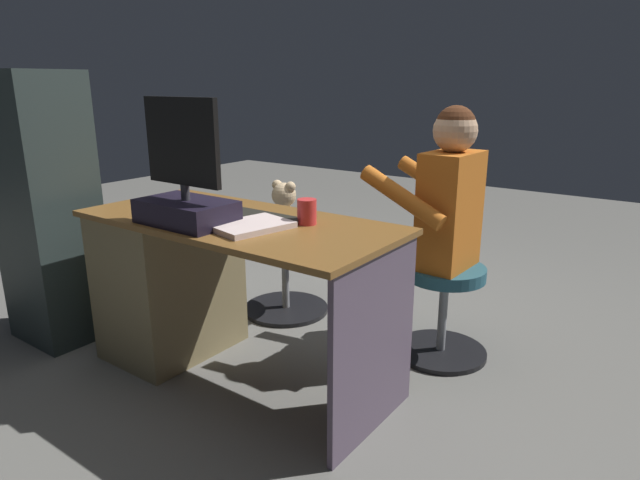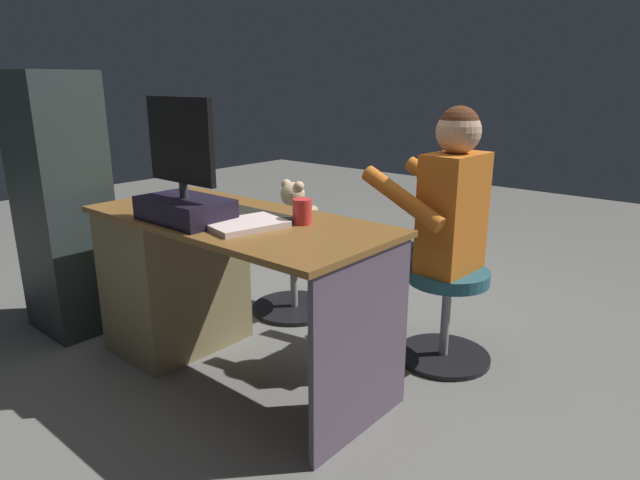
% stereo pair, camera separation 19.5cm
% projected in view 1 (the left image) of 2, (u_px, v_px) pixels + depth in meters
% --- Properties ---
extents(ground_plane, '(10.00, 10.00, 0.00)m').
position_uv_depth(ground_plane, '(293.00, 345.00, 2.83)').
color(ground_plane, slate).
extents(desk, '(1.44, 0.65, 0.75)m').
position_uv_depth(desk, '(183.00, 278.00, 2.64)').
color(desk, brown).
rests_on(desk, ground_plane).
extents(monitor, '(0.40, 0.25, 0.51)m').
position_uv_depth(monitor, '(185.00, 193.00, 2.22)').
color(monitor, black).
rests_on(monitor, desk).
extents(keyboard, '(0.42, 0.14, 0.02)m').
position_uv_depth(keyboard, '(257.00, 217.00, 2.33)').
color(keyboard, black).
rests_on(keyboard, desk).
extents(computer_mouse, '(0.06, 0.10, 0.04)m').
position_uv_depth(computer_mouse, '(211.00, 207.00, 2.48)').
color(computer_mouse, '#2D2920').
rests_on(computer_mouse, desk).
extents(cup, '(0.08, 0.08, 0.11)m').
position_uv_depth(cup, '(307.00, 212.00, 2.23)').
color(cup, red).
rests_on(cup, desk).
extents(tv_remote, '(0.10, 0.16, 0.02)m').
position_uv_depth(tv_remote, '(181.00, 207.00, 2.51)').
color(tv_remote, black).
rests_on(tv_remote, desk).
extents(notebook_binder, '(0.28, 0.34, 0.02)m').
position_uv_depth(notebook_binder, '(251.00, 226.00, 2.17)').
color(notebook_binder, beige).
rests_on(notebook_binder, desk).
extents(office_chair_teddy, '(0.50, 0.50, 0.46)m').
position_uv_depth(office_chair_teddy, '(285.00, 269.00, 3.19)').
color(office_chair_teddy, black).
rests_on(office_chair_teddy, ground_plane).
extents(teddy_bear, '(0.23, 0.23, 0.32)m').
position_uv_depth(teddy_bear, '(285.00, 212.00, 3.10)').
color(teddy_bear, '#DABA8C').
rests_on(teddy_bear, office_chair_teddy).
extents(visitor_chair, '(0.46, 0.46, 0.46)m').
position_uv_depth(visitor_chair, '(443.00, 303.00, 2.67)').
color(visitor_chair, black).
rests_on(visitor_chair, ground_plane).
extents(person, '(0.53, 0.49, 1.22)m').
position_uv_depth(person, '(433.00, 212.00, 2.59)').
color(person, orange).
rests_on(person, ground_plane).
extents(equipment_rack, '(0.44, 0.36, 1.37)m').
position_uv_depth(equipment_rack, '(47.00, 211.00, 2.77)').
color(equipment_rack, '#293432').
rests_on(equipment_rack, ground_plane).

